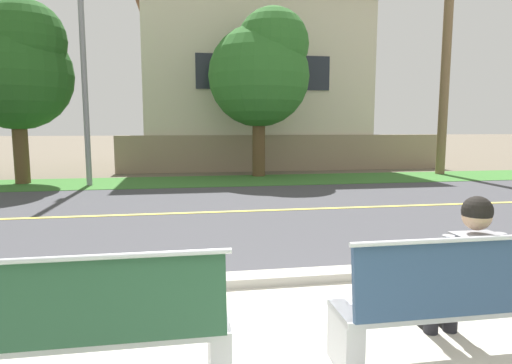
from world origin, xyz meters
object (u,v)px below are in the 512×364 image
at_px(bench_right, 458,305).
at_px(streetlamp, 85,53).
at_px(seated_person_grey, 465,267).
at_px(shade_tree_left, 18,66).
at_px(bench_left, 88,333).
at_px(shade_tree_centre, 262,69).

distance_m(bench_right, streetlamp, 12.34).
distance_m(seated_person_grey, shade_tree_left, 13.48).
bearing_deg(seated_person_grey, bench_left, -176.48).
xyz_separation_m(bench_left, shade_tree_centre, (3.38, 12.13, 3.23)).
bearing_deg(streetlamp, seated_person_grey, -65.58).
bearing_deg(streetlamp, bench_right, -66.65).
relative_size(bench_left, streetlamp, 0.27).
xyz_separation_m(streetlamp, shade_tree_centre, (5.47, 1.24, -0.18)).
bearing_deg(shade_tree_centre, streetlamp, -167.27).
height_order(seated_person_grey, shade_tree_left, shade_tree_left).
xyz_separation_m(streetlamp, shade_tree_left, (-1.99, 0.53, -0.36)).
height_order(bench_left, seated_person_grey, seated_person_grey).
distance_m(streetlamp, shade_tree_centre, 5.61).
xyz_separation_m(shade_tree_left, shade_tree_centre, (7.47, 0.71, 0.18)).
bearing_deg(bench_left, bench_right, 0.00).
height_order(bench_right, streetlamp, streetlamp).
distance_m(bench_left, shade_tree_centre, 13.00).
bearing_deg(shade_tree_left, streetlamp, -14.90).
height_order(bench_right, shade_tree_left, shade_tree_left).
bearing_deg(bench_right, shade_tree_left, 120.38).
distance_m(bench_right, shade_tree_left, 13.59).
bearing_deg(shade_tree_left, bench_left, -70.31).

